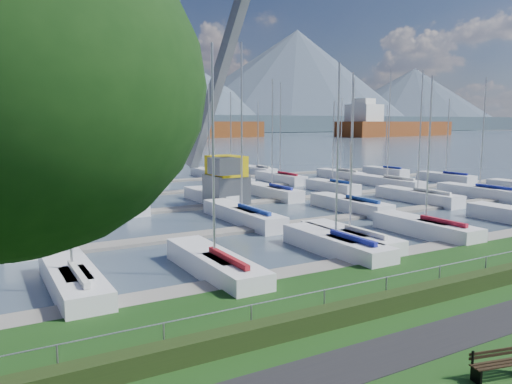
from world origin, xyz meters
TOP-DOWN VIEW (x-y plane):
  - path at (0.00, -3.00)m, footprint 160.00×2.00m
  - water at (0.00, 260.00)m, footprint 800.00×540.00m
  - hedge at (0.00, -0.40)m, footprint 80.00×0.70m
  - fence at (0.00, 0.00)m, footprint 80.00×0.04m
  - mountains at (7.35, 404.62)m, footprint 1190.00×360.00m
  - docks at (0.00, 26.00)m, footprint 90.00×41.60m
  - bench_left at (-2.15, -5.62)m, footprint 1.85×0.82m
  - crane at (5.35, 27.21)m, footprint 5.80×13.23m
  - cargo_ship_mid at (59.28, 208.87)m, footprint 101.76×27.53m
  - cargo_ship_east at (182.72, 185.14)m, footprint 83.48×31.77m
  - sailboat_fleet at (-2.25, 28.21)m, footprint 75.04×50.15m

SIDE VIEW (x-z plane):
  - water at x=0.00m, z-range -0.50..-0.30m
  - docks at x=0.00m, z-range -0.34..-0.09m
  - path at x=0.00m, z-range -0.01..0.03m
  - hedge at x=0.00m, z-range 0.00..0.70m
  - bench_left at x=-2.15m, z-range -0.01..0.84m
  - fence at x=0.00m, z-range 1.18..1.22m
  - cargo_ship_mid at x=59.28m, z-range -7.22..14.28m
  - cargo_ship_east at x=182.72m, z-range -7.02..14.48m
  - crane at x=5.35m, z-range -5.85..16.50m
  - sailboat_fleet at x=-2.25m, z-range -1.33..12.22m
  - mountains at x=7.35m, z-range -10.82..104.18m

